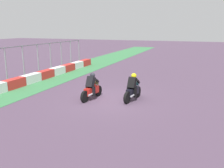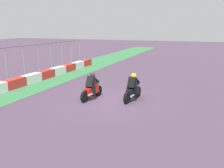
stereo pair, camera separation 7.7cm
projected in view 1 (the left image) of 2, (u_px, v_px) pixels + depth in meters
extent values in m
plane|color=#4D3A4E|center=(111.00, 99.00, 13.51)|extent=(120.00, 120.00, 0.00)
cube|color=#377645|center=(16.00, 88.00, 15.91)|extent=(72.00, 4.26, 0.02)
cube|color=red|center=(14.00, 84.00, 15.88)|extent=(1.66, 0.60, 0.64)
cube|color=silver|center=(31.00, 79.00, 17.41)|extent=(1.66, 0.60, 0.64)
cube|color=red|center=(45.00, 74.00, 18.95)|extent=(1.66, 0.60, 0.64)
cube|color=silver|center=(57.00, 71.00, 20.48)|extent=(1.66, 0.60, 0.64)
cube|color=red|center=(68.00, 68.00, 22.02)|extent=(1.66, 0.60, 0.64)
cube|color=silver|center=(77.00, 65.00, 23.55)|extent=(1.66, 0.60, 0.64)
cube|color=red|center=(85.00, 63.00, 25.09)|extent=(1.66, 0.60, 0.64)
cylinder|color=slate|center=(6.00, 66.00, 16.96)|extent=(0.10, 0.10, 2.61)
cylinder|color=slate|center=(23.00, 62.00, 18.57)|extent=(0.10, 0.10, 2.61)
cylinder|color=slate|center=(38.00, 60.00, 20.18)|extent=(0.10, 0.10, 2.61)
cylinder|color=slate|center=(51.00, 57.00, 21.79)|extent=(0.10, 0.10, 2.61)
cylinder|color=slate|center=(61.00, 55.00, 23.41)|extent=(0.10, 0.10, 2.61)
cylinder|color=slate|center=(71.00, 53.00, 25.02)|extent=(0.10, 0.10, 2.61)
cylinder|color=slate|center=(79.00, 52.00, 26.63)|extent=(0.10, 0.10, 2.61)
cylinder|color=black|center=(138.00, 92.00, 13.89)|extent=(0.65, 0.23, 0.64)
cylinder|color=black|center=(127.00, 98.00, 12.71)|extent=(0.65, 0.23, 0.64)
cube|color=black|center=(133.00, 91.00, 13.26)|extent=(1.13, 0.47, 0.40)
ellipsoid|color=black|center=(134.00, 86.00, 13.27)|extent=(0.52, 0.36, 0.24)
cube|color=red|center=(129.00, 93.00, 12.82)|extent=(0.08, 0.17, 0.08)
cylinder|color=#A5A5AD|center=(133.00, 96.00, 12.92)|extent=(0.43, 0.16, 0.10)
cube|color=black|center=(132.00, 83.00, 13.05)|extent=(0.54, 0.46, 0.66)
sphere|color=gold|center=(134.00, 76.00, 13.16)|extent=(0.34, 0.34, 0.30)
cube|color=teal|center=(136.00, 84.00, 13.60)|extent=(0.19, 0.28, 0.23)
cube|color=black|center=(128.00, 91.00, 13.25)|extent=(0.20, 0.16, 0.52)
cube|color=black|center=(135.00, 92.00, 13.06)|extent=(0.20, 0.16, 0.52)
cube|color=black|center=(132.00, 81.00, 13.46)|extent=(0.40, 0.15, 0.31)
cube|color=black|center=(138.00, 81.00, 13.29)|extent=(0.40, 0.15, 0.31)
cylinder|color=black|center=(98.00, 91.00, 14.10)|extent=(0.65, 0.21, 0.64)
cylinder|color=black|center=(85.00, 97.00, 12.90)|extent=(0.65, 0.21, 0.64)
cube|color=#AD1D17|center=(92.00, 90.00, 13.46)|extent=(1.13, 0.44, 0.40)
ellipsoid|color=#AD1D17|center=(93.00, 85.00, 13.48)|extent=(0.51, 0.35, 0.24)
cube|color=red|center=(87.00, 92.00, 13.02)|extent=(0.08, 0.17, 0.08)
cylinder|color=#A5A5AD|center=(91.00, 95.00, 13.12)|extent=(0.43, 0.15, 0.10)
cube|color=black|center=(91.00, 82.00, 13.25)|extent=(0.53, 0.45, 0.66)
sphere|color=#222229|center=(93.00, 75.00, 13.36)|extent=(0.33, 0.33, 0.30)
cube|color=#5F9152|center=(96.00, 83.00, 13.81)|extent=(0.18, 0.28, 0.23)
cube|color=black|center=(88.00, 91.00, 13.45)|extent=(0.19, 0.16, 0.52)
cube|color=black|center=(94.00, 91.00, 13.27)|extent=(0.19, 0.16, 0.52)
cube|color=black|center=(91.00, 80.00, 13.66)|extent=(0.39, 0.14, 0.31)
cube|color=black|center=(97.00, 80.00, 13.49)|extent=(0.39, 0.14, 0.31)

